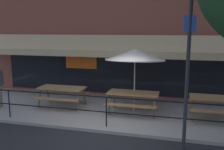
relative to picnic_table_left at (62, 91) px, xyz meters
name	(u,v)px	position (x,y,z in m)	size (l,w,h in m)	color
ground_plane	(104,134)	(2.25, -1.91, -0.71)	(120.00, 120.00, 0.00)	#232326
patio_deck	(119,111)	(2.25, 0.09, -0.66)	(15.00, 4.00, 0.10)	#9E998E
restaurant_building	(131,14)	(2.25, 2.32, 3.02)	(15.00, 1.60, 7.50)	brown
patio_railing	(106,105)	(2.25, -1.61, 0.09)	(13.84, 0.04, 0.97)	black
picnic_table_left	(62,91)	(0.00, 0.00, 0.00)	(1.80, 1.42, 0.76)	#997047
picnic_table_centre	(133,97)	(2.83, -0.09, 0.00)	(1.80, 1.42, 0.76)	#997047
picnic_table_right	(218,102)	(5.65, -0.06, 0.00)	(1.80, 1.42, 0.76)	#997047
patio_umbrella_centre	(135,55)	(2.83, 0.13, 1.47)	(2.14, 2.14, 2.38)	#B7B2A8
street_sign_pole	(188,62)	(4.54, -2.36, 1.58)	(0.28, 0.09, 4.45)	#2D2D33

